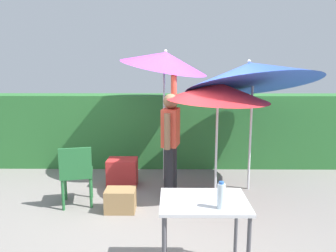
{
  "coord_description": "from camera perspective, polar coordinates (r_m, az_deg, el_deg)",
  "views": [
    {
      "loc": [
        0.05,
        -4.51,
        1.96
      ],
      "look_at": [
        0.0,
        0.3,
        1.1
      ],
      "focal_mm": 34.29,
      "sensor_mm": 36.0,
      "label": 1
    }
  ],
  "objects": [
    {
      "name": "bottle_water",
      "position": [
        2.84,
        9.41,
        -12.13
      ],
      "size": [
        0.07,
        0.07,
        0.24
      ],
      "color": "silver",
      "rests_on": "folding_table"
    },
    {
      "name": "crate_cardboard",
      "position": [
        4.62,
        -8.44,
        -12.91
      ],
      "size": [
        0.42,
        0.31,
        0.32
      ],
      "primitive_type": "cube",
      "color": "#9E7A4C",
      "rests_on": "ground_plane"
    },
    {
      "name": "umbrella_rainbow",
      "position": [
        5.54,
        -0.57,
        11.63
      ],
      "size": [
        1.55,
        1.52,
        2.45
      ],
      "color": "silver",
      "rests_on": "ground_plane"
    },
    {
      "name": "folding_table",
      "position": [
        3.06,
        6.36,
        -14.63
      ],
      "size": [
        0.8,
        0.6,
        0.78
      ],
      "color": "#4C4C51",
      "rests_on": "ground_plane"
    },
    {
      "name": "ground_plane",
      "position": [
        4.91,
        -0.03,
        -13.36
      ],
      "size": [
        24.0,
        24.0,
        0.0
      ],
      "primitive_type": "plane",
      "color": "gray"
    },
    {
      "name": "person_vendor",
      "position": [
        4.8,
        0.47,
        -2.18
      ],
      "size": [
        0.29,
        0.56,
        1.88
      ],
      "color": "black",
      "rests_on": "ground_plane"
    },
    {
      "name": "umbrella_orange",
      "position": [
        4.75,
        8.9,
        6.1
      ],
      "size": [
        1.52,
        1.52,
        1.82
      ],
      "color": "silver",
      "rests_on": "ground_plane"
    },
    {
      "name": "cooler_box",
      "position": [
        5.52,
        -8.11,
        -8.2
      ],
      "size": [
        0.49,
        0.38,
        0.47
      ],
      "primitive_type": "cube",
      "color": "red",
      "rests_on": "ground_plane"
    },
    {
      "name": "hedge_row",
      "position": [
        6.56,
        0.14,
        -0.72
      ],
      "size": [
        8.0,
        0.7,
        1.45
      ],
      "primitive_type": "cube",
      "color": "#2D7033",
      "rests_on": "ground_plane"
    },
    {
      "name": "umbrella_yellow",
      "position": [
        5.19,
        14.52,
        8.91
      ],
      "size": [
        2.14,
        2.11,
        2.37
      ],
      "color": "silver",
      "rests_on": "ground_plane"
    },
    {
      "name": "chair_plastic",
      "position": [
        4.8,
        -15.95,
        -7.82
      ],
      "size": [
        0.53,
        0.53,
        0.89
      ],
      "color": "#236633",
      "rests_on": "ground_plane"
    }
  ]
}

